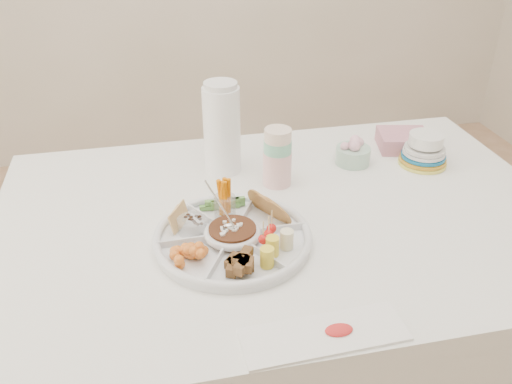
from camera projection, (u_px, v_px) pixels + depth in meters
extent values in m
cube|color=white|center=(280.00, 318.00, 1.64)|extent=(1.52, 1.02, 0.76)
cylinder|color=white|center=(233.00, 236.00, 1.31)|extent=(0.39, 0.39, 0.04)
cylinder|color=#422811|center=(232.00, 233.00, 1.31)|extent=(0.12, 0.12, 0.04)
cylinder|color=white|center=(278.00, 148.00, 1.52)|extent=(0.09, 0.09, 0.23)
cylinder|color=white|center=(222.00, 127.00, 1.58)|extent=(0.12, 0.12, 0.28)
cylinder|color=#A8CBB8|center=(353.00, 152.00, 1.67)|extent=(0.13, 0.13, 0.08)
cube|color=#C77D90|center=(403.00, 140.00, 1.77)|extent=(0.18, 0.17, 0.05)
cylinder|color=yellow|center=(424.00, 150.00, 1.66)|extent=(0.17, 0.17, 0.09)
cube|color=white|center=(324.00, 335.00, 1.06)|extent=(0.33, 0.12, 0.01)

